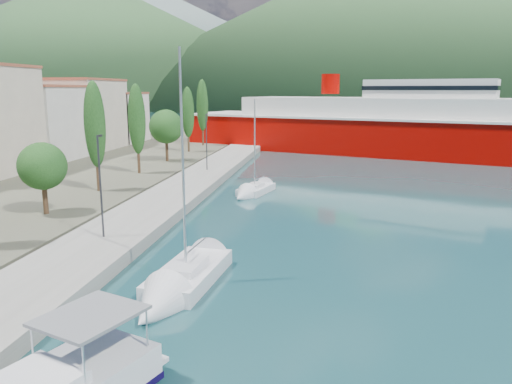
# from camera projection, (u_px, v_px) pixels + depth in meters

# --- Properties ---
(ground) EXTENTS (1400.00, 1400.00, 0.00)m
(ground) POSITION_uv_depth(u_px,v_px,m) (314.00, 126.00, 132.81)
(ground) COLOR #1A454A
(quay) EXTENTS (5.00, 88.00, 0.80)m
(quay) POSITION_uv_depth(u_px,v_px,m) (173.00, 196.00, 42.94)
(quay) COLOR gray
(quay) RESTS_ON ground
(hills_far) EXTENTS (1480.00, 900.00, 180.00)m
(hills_far) POSITION_uv_depth(u_px,v_px,m) (449.00, 30.00, 580.56)
(hills_far) COLOR slate
(hills_far) RESTS_ON ground
(hills_near) EXTENTS (1010.00, 520.00, 115.00)m
(hills_near) POSITION_uv_depth(u_px,v_px,m) (466.00, 32.00, 353.48)
(hills_near) COLOR #32592F
(hills_near) RESTS_ON ground
(town_buildings) EXTENTS (9.20, 69.20, 11.30)m
(town_buildings) POSITION_uv_depth(u_px,v_px,m) (3.00, 125.00, 55.76)
(town_buildings) COLOR beige
(town_buildings) RESTS_ON land_strip
(tree_row) EXTENTS (4.16, 63.29, 10.48)m
(tree_row) POSITION_uv_depth(u_px,v_px,m) (128.00, 127.00, 49.70)
(tree_row) COLOR #47301E
(tree_row) RESTS_ON land_strip
(lamp_posts) EXTENTS (0.15, 44.82, 6.06)m
(lamp_posts) POSITION_uv_depth(u_px,v_px,m) (117.00, 176.00, 31.41)
(lamp_posts) COLOR #2D2D33
(lamp_posts) RESTS_ON quay
(sailboat_near) EXTENTS (3.41, 8.79, 12.32)m
(sailboat_near) POSITION_uv_depth(u_px,v_px,m) (172.00, 291.00, 22.92)
(sailboat_near) COLOR silver
(sailboat_near) RESTS_ON ground
(sailboat_mid) EXTENTS (3.66, 6.71, 9.40)m
(sailboat_mid) POSITION_uv_depth(u_px,v_px,m) (249.00, 193.00, 44.98)
(sailboat_mid) COLOR silver
(sailboat_mid) RESTS_ON ground
(ferry) EXTENTS (63.25, 33.71, 12.41)m
(ferry) POSITION_uv_depth(u_px,v_px,m) (385.00, 128.00, 74.47)
(ferry) COLOR #A00400
(ferry) RESTS_ON ground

